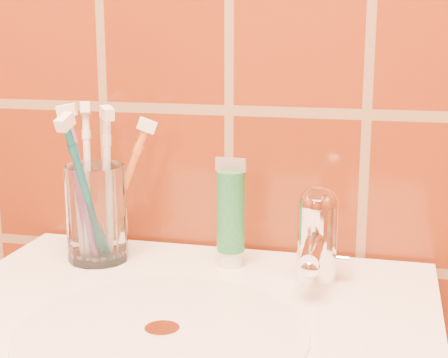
# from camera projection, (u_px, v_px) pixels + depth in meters

# --- Properties ---
(glass_tumbler) EXTENTS (0.09, 0.09, 0.13)m
(glass_tumbler) POSITION_uv_depth(u_px,v_px,m) (97.00, 213.00, 0.90)
(glass_tumbler) COLOR white
(glass_tumbler) RESTS_ON pedestal_sink
(toothpaste_tube) EXTENTS (0.04, 0.04, 0.14)m
(toothpaste_tube) POSITION_uv_depth(u_px,v_px,m) (231.00, 216.00, 0.87)
(toothpaste_tube) COLOR white
(toothpaste_tube) RESTS_ON pedestal_sink
(faucet) EXTENTS (0.05, 0.11, 0.12)m
(faucet) POSITION_uv_depth(u_px,v_px,m) (317.00, 231.00, 0.82)
(faucet) COLOR white
(faucet) RESTS_ON pedestal_sink
(toothbrush_0) EXTENTS (0.06, 0.17, 0.23)m
(toothbrush_0) POSITION_uv_depth(u_px,v_px,m) (87.00, 194.00, 0.85)
(toothbrush_0) COLOR #0B5963
(toothbrush_0) RESTS_ON glass_tumbler
(toothbrush_1) EXTENTS (0.13, 0.12, 0.19)m
(toothbrush_1) POSITION_uv_depth(u_px,v_px,m) (123.00, 190.00, 0.90)
(toothbrush_1) COLOR orange
(toothbrush_1) RESTS_ON glass_tumbler
(toothbrush_2) EXTENTS (0.08, 0.08, 0.22)m
(toothbrush_2) POSITION_uv_depth(u_px,v_px,m) (107.00, 186.00, 0.88)
(toothbrush_2) COLOR white
(toothbrush_2) RESTS_ON glass_tumbler
(toothbrush_3) EXTENTS (0.09, 0.14, 0.22)m
(toothbrush_3) POSITION_uv_depth(u_px,v_px,m) (88.00, 182.00, 0.91)
(toothbrush_3) COLOR white
(toothbrush_3) RESTS_ON glass_tumbler
(toothbrush_4) EXTENTS (0.07, 0.07, 0.22)m
(toothbrush_4) POSITION_uv_depth(u_px,v_px,m) (82.00, 186.00, 0.88)
(toothbrush_4) COLOR #904CA4
(toothbrush_4) RESTS_ON glass_tumbler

